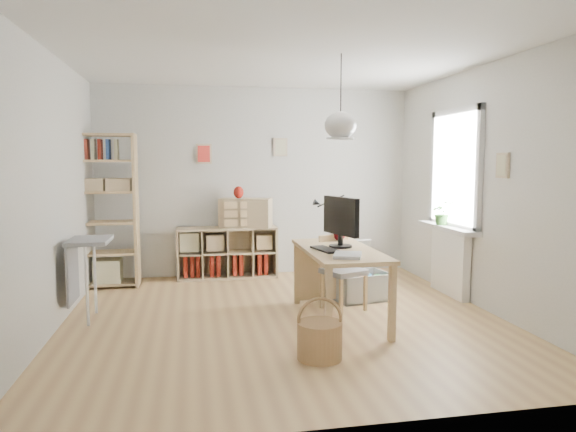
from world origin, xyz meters
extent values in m
plane|color=tan|center=(0.00, 0.00, 0.00)|extent=(4.50, 4.50, 0.00)
plane|color=silver|center=(0.00, 2.25, 1.35)|extent=(4.50, 0.00, 4.50)
plane|color=silver|center=(0.00, -2.25, 1.35)|extent=(4.50, 0.00, 4.50)
plane|color=silver|center=(-2.25, 0.00, 1.35)|extent=(0.00, 4.50, 4.50)
plane|color=silver|center=(2.25, 0.00, 1.35)|extent=(0.00, 4.50, 4.50)
plane|color=white|center=(0.00, 0.00, 2.70)|extent=(4.50, 4.50, 0.00)
cylinder|color=black|center=(0.55, -0.15, 2.36)|extent=(0.01, 0.01, 0.68)
ellipsoid|color=white|center=(0.55, -0.15, 2.00)|extent=(0.32, 0.32, 0.27)
cube|color=white|center=(2.23, 0.60, 1.55)|extent=(0.03, 1.00, 1.30)
cube|color=silver|center=(2.21, 0.06, 1.55)|extent=(0.06, 0.08, 1.46)
cube|color=silver|center=(2.21, 1.14, 1.55)|extent=(0.06, 0.08, 1.46)
cube|color=silver|center=(2.21, 0.60, 2.24)|extent=(0.06, 1.16, 0.08)
cube|color=silver|center=(2.21, 0.60, 0.86)|extent=(0.06, 1.16, 0.08)
cube|color=white|center=(2.19, 0.60, 0.40)|extent=(0.10, 0.80, 0.80)
cube|color=silver|center=(2.14, 0.60, 0.83)|extent=(0.22, 1.20, 0.06)
cube|color=#D3B579|center=(0.55, -0.15, 0.73)|extent=(0.70, 1.50, 0.04)
cube|color=#D3B579|center=(0.25, -0.85, 0.35)|extent=(0.06, 0.06, 0.71)
cube|color=#D3B579|center=(0.25, 0.55, 0.35)|extent=(0.06, 0.06, 0.71)
cube|color=#D3B579|center=(0.85, -0.85, 0.35)|extent=(0.06, 0.06, 0.71)
cube|color=#D3B579|center=(0.85, 0.55, 0.35)|extent=(0.06, 0.06, 0.71)
cube|color=#D0B689|center=(-0.45, 2.04, 0.01)|extent=(1.40, 0.38, 0.03)
cube|color=#D0B689|center=(-0.45, 2.04, 0.70)|extent=(1.40, 0.38, 0.03)
cube|color=#D0B689|center=(-1.14, 2.04, 0.36)|extent=(0.03, 0.38, 0.72)
cube|color=#D0B689|center=(0.23, 2.04, 0.36)|extent=(0.03, 0.38, 0.72)
cube|color=#D0B689|center=(-0.45, 2.22, 0.36)|extent=(1.40, 0.02, 0.72)
cube|color=maroon|center=(-1.03, 2.06, 0.19)|extent=(0.06, 0.26, 0.30)
cube|color=maroon|center=(-0.94, 2.06, 0.19)|extent=(0.05, 0.26, 0.30)
cube|color=maroon|center=(-0.86, 2.06, 0.19)|extent=(0.05, 0.26, 0.30)
cube|color=maroon|center=(-0.67, 2.06, 0.19)|extent=(0.05, 0.26, 0.30)
cube|color=maroon|center=(-0.58, 2.06, 0.19)|extent=(0.05, 0.26, 0.30)
cube|color=maroon|center=(-0.35, 2.06, 0.19)|extent=(0.06, 0.26, 0.30)
cube|color=maroon|center=(-0.26, 2.06, 0.19)|extent=(0.06, 0.26, 0.30)
cube|color=maroon|center=(0.00, 2.06, 0.19)|extent=(0.06, 0.26, 0.30)
cube|color=maroon|center=(0.09, 2.06, 0.19)|extent=(0.05, 0.26, 0.30)
cube|color=#D3B579|center=(-2.41, 1.80, 1.00)|extent=(0.04, 0.38, 2.00)
cube|color=#D3B579|center=(-1.65, 1.80, 1.00)|extent=(0.04, 0.38, 2.00)
cube|color=#D3B579|center=(-2.03, 1.80, 0.05)|extent=(0.76, 0.38, 0.03)
cube|color=#D3B579|center=(-2.03, 1.80, 0.45)|extent=(0.76, 0.38, 0.03)
cube|color=#D3B579|center=(-2.03, 1.80, 0.85)|extent=(0.76, 0.38, 0.03)
cube|color=#D3B579|center=(-2.03, 1.80, 1.25)|extent=(0.76, 0.38, 0.03)
cube|color=#D3B579|center=(-2.03, 1.80, 1.65)|extent=(0.76, 0.38, 0.03)
cube|color=#D3B579|center=(-2.03, 1.80, 1.98)|extent=(0.76, 0.38, 0.03)
cube|color=#26468D|center=(-2.31, 1.80, 1.79)|extent=(0.04, 0.18, 0.26)
cube|color=maroon|center=(-2.23, 1.80, 1.79)|extent=(0.04, 0.18, 0.26)
cube|color=beige|center=(-2.15, 1.80, 1.79)|extent=(0.04, 0.18, 0.26)
cube|color=maroon|center=(-2.07, 1.80, 1.79)|extent=(0.04, 0.18, 0.26)
cube|color=#26468D|center=(-1.97, 1.80, 1.79)|extent=(0.04, 0.18, 0.26)
cube|color=beige|center=(-1.87, 1.80, 1.79)|extent=(0.04, 0.18, 0.26)
cube|color=gray|center=(-1.97, 0.35, 0.83)|extent=(0.40, 0.55, 0.04)
cylinder|color=white|center=(-1.97, 0.13, 0.41)|extent=(0.03, 0.03, 0.82)
cylinder|color=white|center=(-1.97, 0.57, 0.41)|extent=(0.03, 0.03, 0.82)
cube|color=gray|center=(-2.15, 0.35, 0.50)|extent=(0.02, 0.50, 0.62)
cube|color=gray|center=(0.71, 0.21, 0.43)|extent=(0.52, 0.52, 0.06)
cube|color=#D3B579|center=(0.62, -0.01, 0.20)|extent=(0.04, 0.04, 0.40)
cube|color=#D3B579|center=(0.48, 0.31, 0.20)|extent=(0.04, 0.04, 0.40)
cube|color=#D3B579|center=(0.93, 0.12, 0.20)|extent=(0.04, 0.04, 0.40)
cube|color=#D3B579|center=(0.80, 0.44, 0.20)|extent=(0.04, 0.04, 0.40)
cube|color=#D3B579|center=(0.64, 0.38, 0.64)|extent=(0.38, 0.18, 0.36)
cylinder|color=#976B44|center=(0.10, -1.13, 0.16)|extent=(0.38, 0.38, 0.31)
torus|color=#976B44|center=(0.10, -1.13, 0.33)|extent=(0.38, 0.06, 0.38)
cube|color=#B9B9B5|center=(1.04, 0.57, 0.01)|extent=(0.71, 0.55, 0.02)
cube|color=#B9B9B5|center=(0.74, 0.51, 0.16)|extent=(0.11, 0.43, 0.33)
cube|color=#B9B9B5|center=(1.33, 0.64, 0.16)|extent=(0.11, 0.43, 0.33)
cube|color=#B9B9B5|center=(1.08, 0.37, 0.16)|extent=(0.62, 0.15, 0.33)
cube|color=#B9B9B5|center=(0.99, 0.78, 0.16)|extent=(0.62, 0.15, 0.33)
cube|color=#B9B9B5|center=(0.96, 0.96, 0.47)|extent=(0.66, 0.33, 0.41)
sphere|color=yellow|center=(0.90, 0.48, 0.24)|extent=(0.14, 0.14, 0.14)
sphere|color=#1768A6|center=(1.13, 0.65, 0.24)|extent=(0.14, 0.14, 0.14)
sphere|color=#D2531A|center=(1.02, 0.55, 0.24)|extent=(0.14, 0.14, 0.14)
sphere|color=green|center=(1.22, 0.52, 0.24)|extent=(0.14, 0.14, 0.14)
cylinder|color=black|center=(0.59, -0.06, 0.76)|extent=(0.24, 0.24, 0.02)
cylinder|color=black|center=(0.59, -0.06, 0.83)|extent=(0.05, 0.05, 0.11)
cube|color=black|center=(0.59, -0.06, 1.08)|extent=(0.22, 0.59, 0.39)
cube|color=black|center=(0.39, -0.22, 0.76)|extent=(0.24, 0.43, 0.02)
cylinder|color=black|center=(0.82, 0.52, 0.77)|extent=(0.06, 0.06, 0.04)
cylinder|color=black|center=(0.82, 0.52, 0.98)|extent=(0.02, 0.02, 0.42)
cone|color=black|center=(0.46, 0.42, 1.17)|extent=(0.10, 0.07, 0.10)
sphere|color=#4C0A0E|center=(0.70, 0.37, 0.82)|extent=(0.13, 0.13, 0.13)
cube|color=silver|center=(0.50, -0.60, 0.77)|extent=(0.34, 0.38, 0.03)
cube|color=#D0B689|center=(-0.18, 2.04, 0.92)|extent=(0.78, 0.54, 0.41)
ellipsoid|color=maroon|center=(-0.28, 2.04, 1.21)|extent=(0.14, 0.14, 0.17)
imported|color=#316726|center=(2.12, 0.70, 1.01)|extent=(0.30, 0.27, 0.30)
camera|label=1|loc=(-0.92, -5.15, 1.63)|focal=32.00mm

